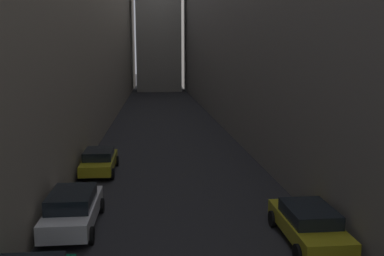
% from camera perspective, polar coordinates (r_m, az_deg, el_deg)
% --- Properties ---
extents(ground_plane, '(264.00, 264.00, 0.00)m').
position_cam_1_polar(ground_plane, '(45.97, -3.82, 1.25)').
color(ground_plane, '#232326').
extents(building_block_left, '(11.88, 108.00, 22.38)m').
position_cam_1_polar(building_block_left, '(48.78, -18.05, 14.48)').
color(building_block_left, gray).
rests_on(building_block_left, ground).
extents(building_block_right, '(14.70, 108.00, 22.69)m').
position_cam_1_polar(building_block_right, '(49.71, 11.46, 14.83)').
color(building_block_right, slate).
rests_on(building_block_right, ground).
extents(parked_car_left_third, '(1.99, 4.55, 1.55)m').
position_cam_1_polar(parked_car_left_third, '(17.25, -16.11, -10.64)').
color(parked_car_left_third, silver).
rests_on(parked_car_left_third, ground).
extents(parked_car_left_far, '(1.97, 4.43, 1.40)m').
position_cam_1_polar(parked_car_left_far, '(24.91, -12.68, -4.41)').
color(parked_car_left_far, '#A59919').
rests_on(parked_car_left_far, ground).
extents(parked_car_right_third, '(1.98, 4.42, 1.37)m').
position_cam_1_polar(parked_car_right_third, '(16.02, 15.78, -12.52)').
color(parked_car_right_third, '#A59919').
rests_on(parked_car_right_third, ground).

